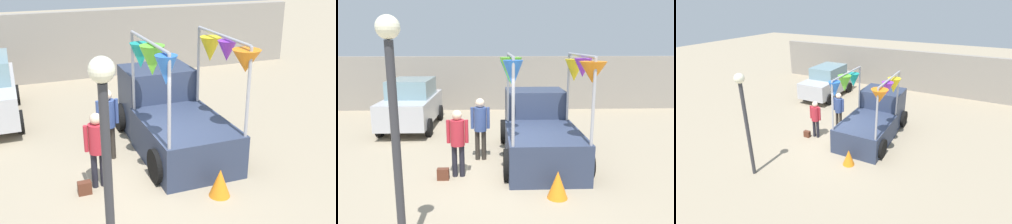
# 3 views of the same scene
# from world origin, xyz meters

# --- Properties ---
(ground_plane) EXTENTS (60.00, 60.00, 0.00)m
(ground_plane) POSITION_xyz_m (0.00, 0.00, 0.00)
(ground_plane) COLOR gray
(vendor_truck) EXTENTS (2.47, 4.17, 2.97)m
(vendor_truck) POSITION_xyz_m (0.87, 1.37, 0.89)
(vendor_truck) COLOR #2D3851
(vendor_truck) RESTS_ON ground
(person_customer) EXTENTS (0.53, 0.34, 1.67)m
(person_customer) POSITION_xyz_m (-1.29, -0.07, 1.01)
(person_customer) COLOR black
(person_customer) RESTS_ON ground
(person_vendor) EXTENTS (0.53, 0.34, 1.75)m
(person_vendor) POSITION_xyz_m (-0.79, 1.11, 1.07)
(person_vendor) COLOR #2D2823
(person_vendor) RESTS_ON ground
(handbag) EXTENTS (0.28, 0.16, 0.28)m
(handbag) POSITION_xyz_m (-1.64, -0.27, 0.14)
(handbag) COLOR #592D1E
(handbag) RESTS_ON ground
(street_lamp) EXTENTS (0.32, 0.32, 3.59)m
(street_lamp) POSITION_xyz_m (-1.78, -3.30, 2.37)
(street_lamp) COLOR #333338
(street_lamp) RESTS_ON ground
(brick_boundary_wall) EXTENTS (18.00, 0.36, 2.60)m
(brick_boundary_wall) POSITION_xyz_m (0.00, 8.34, 1.30)
(brick_boundary_wall) COLOR gray
(brick_boundary_wall) RESTS_ON ground
(folded_kite_bundle_tangerine) EXTENTS (0.61, 0.61, 0.60)m
(folded_kite_bundle_tangerine) POSITION_xyz_m (0.92, -1.32, 0.30)
(folded_kite_bundle_tangerine) COLOR orange
(folded_kite_bundle_tangerine) RESTS_ON ground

